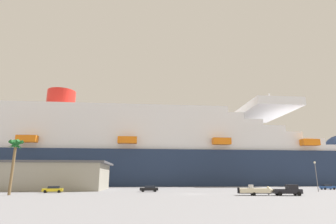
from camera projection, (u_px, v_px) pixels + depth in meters
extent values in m
plane|color=gray|center=(168.00, 189.00, 88.58)|extent=(600.00, 600.00, 0.00)
cube|color=#1E2D4C|center=(129.00, 169.00, 129.24)|extent=(236.22, 57.05, 15.60)
cube|color=white|center=(129.00, 150.00, 131.47)|extent=(208.00, 51.71, 2.98)
cube|color=white|center=(120.00, 144.00, 131.77)|extent=(193.94, 50.21, 2.98)
cube|color=white|center=(111.00, 138.00, 132.07)|extent=(182.22, 48.43, 2.98)
cube|color=white|center=(102.00, 131.00, 132.37)|extent=(176.10, 47.03, 2.98)
cube|color=white|center=(92.00, 125.00, 132.67)|extent=(164.53, 45.12, 2.98)
cube|color=white|center=(83.00, 119.00, 132.97)|extent=(156.12, 44.03, 2.98)
cube|color=white|center=(74.00, 113.00, 133.27)|extent=(150.45, 43.10, 2.98)
cube|color=white|center=(262.00, 111.00, 142.89)|extent=(26.75, 43.37, 4.00)
cylinder|color=red|center=(61.00, 101.00, 134.19)|extent=(14.69, 14.69, 9.86)
cylinder|color=silver|center=(270.00, 104.00, 144.27)|extent=(0.80, 0.80, 12.00)
cube|color=orange|center=(27.00, 139.00, 109.33)|extent=(8.24, 3.85, 2.80)
cube|color=orange|center=(127.00, 140.00, 112.98)|extent=(8.24, 3.85, 2.80)
cube|color=orange|center=(221.00, 141.00, 116.64)|extent=(8.24, 3.85, 2.80)
cube|color=orange|center=(310.00, 142.00, 120.30)|extent=(8.24, 3.85, 2.80)
cube|color=gray|center=(3.00, 177.00, 79.31)|extent=(61.23, 25.20, 7.63)
cube|color=#4C4C51|center=(5.00, 163.00, 80.30)|extent=(63.68, 26.21, 0.60)
cube|color=black|center=(287.00, 191.00, 54.80)|extent=(5.92, 3.28, 0.90)
cube|color=black|center=(292.00, 187.00, 54.95)|extent=(2.40, 2.27, 0.90)
cube|color=#26333F|center=(295.00, 187.00, 54.89)|extent=(0.50, 1.66, 0.63)
cylinder|color=black|center=(295.00, 193.00, 55.53)|extent=(0.84, 0.46, 0.80)
cylinder|color=black|center=(299.00, 194.00, 53.60)|extent=(0.84, 0.46, 0.80)
cylinder|color=black|center=(277.00, 193.00, 55.77)|extent=(0.84, 0.46, 0.80)
cylinder|color=black|center=(280.00, 194.00, 53.84)|extent=(0.84, 0.46, 0.80)
cube|color=#595960|center=(254.00, 193.00, 55.13)|extent=(6.93, 3.32, 0.16)
cube|color=#595960|center=(274.00, 193.00, 54.88)|extent=(2.16, 0.64, 0.10)
cylinder|color=black|center=(252.00, 194.00, 56.07)|extent=(0.67, 0.37, 0.64)
cylinder|color=black|center=(254.00, 194.00, 54.16)|extent=(0.67, 0.37, 0.64)
cube|color=beige|center=(254.00, 190.00, 55.26)|extent=(6.38, 3.36, 0.90)
cone|color=beige|center=(271.00, 190.00, 55.04)|extent=(1.59, 2.01, 1.77)
cube|color=silver|center=(251.00, 186.00, 55.49)|extent=(1.02, 1.16, 0.70)
cube|color=black|center=(238.00, 190.00, 55.47)|extent=(0.47, 0.57, 1.10)
cylinder|color=brown|center=(12.00, 170.00, 57.14)|extent=(0.57, 0.57, 10.54)
cone|color=#195923|center=(18.00, 145.00, 58.46)|extent=(1.04, 2.95, 2.13)
cone|color=#195923|center=(18.00, 145.00, 58.78)|extent=(2.51, 2.20, 2.51)
cone|color=#195923|center=(17.00, 145.00, 58.82)|extent=(2.96, 1.21, 2.14)
cone|color=#195923|center=(15.00, 145.00, 58.73)|extent=(2.78, 2.01, 2.29)
cone|color=#195923|center=(14.00, 145.00, 58.52)|extent=(1.77, 3.04, 1.78)
cone|color=#195923|center=(14.00, 144.00, 58.20)|extent=(1.94, 2.97, 1.91)
cone|color=#195923|center=(14.00, 144.00, 58.08)|extent=(2.73, 2.22, 2.21)
cone|color=#195923|center=(15.00, 144.00, 58.07)|extent=(3.06, 1.21, 1.84)
cone|color=#195923|center=(17.00, 144.00, 58.19)|extent=(2.64, 2.39, 2.17)
sphere|color=#195923|center=(16.00, 145.00, 58.41)|extent=(1.10, 1.10, 1.10)
cylinder|color=slate|center=(317.00, 177.00, 70.89)|extent=(0.20, 0.20, 7.34)
sphere|color=#F9F2CC|center=(315.00, 162.00, 71.83)|extent=(0.56, 0.56, 0.56)
cube|color=#264C99|center=(328.00, 187.00, 82.61)|extent=(4.51, 2.55, 0.70)
cube|color=#1E232D|center=(327.00, 185.00, 82.76)|extent=(2.63, 2.06, 0.55)
cylinder|color=black|center=(331.00, 188.00, 83.45)|extent=(0.69, 0.32, 0.66)
cylinder|color=black|center=(334.00, 189.00, 81.63)|extent=(0.69, 0.32, 0.66)
cylinder|color=black|center=(322.00, 188.00, 83.42)|extent=(0.69, 0.32, 0.66)
cylinder|color=black|center=(325.00, 189.00, 81.60)|extent=(0.69, 0.32, 0.66)
cube|color=black|center=(149.00, 189.00, 69.62)|extent=(4.81, 2.05, 0.70)
cube|color=#1E232D|center=(150.00, 187.00, 69.80)|extent=(2.72, 1.79, 0.55)
cylinder|color=black|center=(143.00, 191.00, 68.41)|extent=(0.67, 0.24, 0.66)
cylinder|color=black|center=(143.00, 190.00, 70.23)|extent=(0.67, 0.24, 0.66)
cylinder|color=black|center=(155.00, 191.00, 68.84)|extent=(0.67, 0.24, 0.66)
cylinder|color=black|center=(154.00, 190.00, 70.65)|extent=(0.67, 0.24, 0.66)
cube|color=yellow|center=(53.00, 190.00, 65.27)|extent=(4.87, 2.23, 0.70)
cube|color=#1E232D|center=(54.00, 187.00, 65.48)|extent=(2.78, 1.88, 0.55)
cylinder|color=black|center=(45.00, 192.00, 63.93)|extent=(0.68, 0.27, 0.66)
cylinder|color=black|center=(46.00, 191.00, 65.67)|extent=(0.68, 0.27, 0.66)
cylinder|color=black|center=(59.00, 191.00, 64.70)|extent=(0.68, 0.27, 0.66)
cylinder|color=black|center=(60.00, 191.00, 66.44)|extent=(0.68, 0.27, 0.66)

